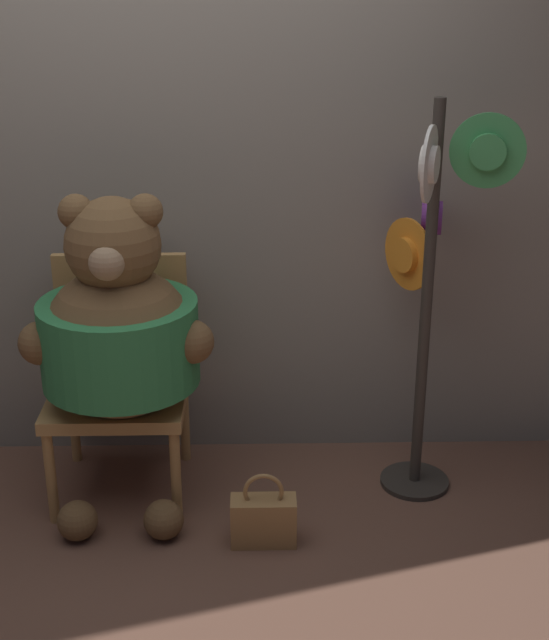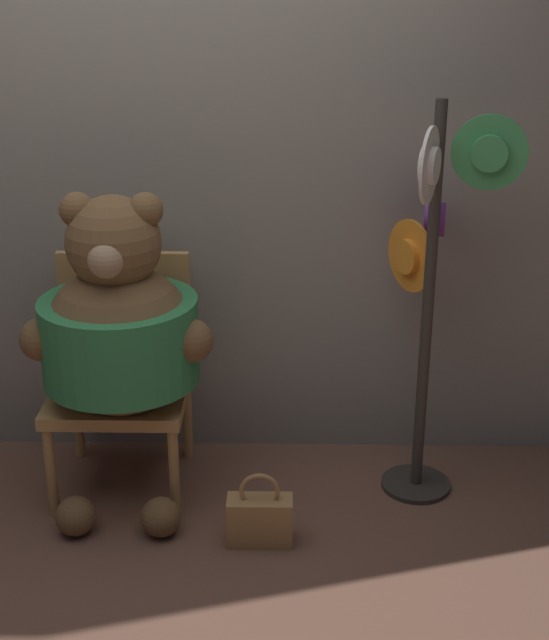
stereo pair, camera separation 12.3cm
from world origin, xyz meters
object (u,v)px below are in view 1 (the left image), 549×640
chair (120,370)px  hat_display_rack (430,265)px  teddy_bear (119,333)px  handbag_on_ground (264,519)px

chair → hat_display_rack: size_ratio=0.59×
hat_display_rack → teddy_bear: bearing=-173.7°
teddy_bear → handbag_on_ground: size_ratio=4.27×
hat_display_rack → handbag_on_ground: hat_display_rack is taller
handbag_on_ground → teddy_bear: bearing=150.8°
chair → teddy_bear: 0.29m
handbag_on_ground → chair: bearing=140.3°
chair → hat_display_rack: hat_display_rack is taller
handbag_on_ground → hat_display_rack: bearing=33.8°
hat_display_rack → handbag_on_ground: (-0.64, -0.42, -0.83)m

